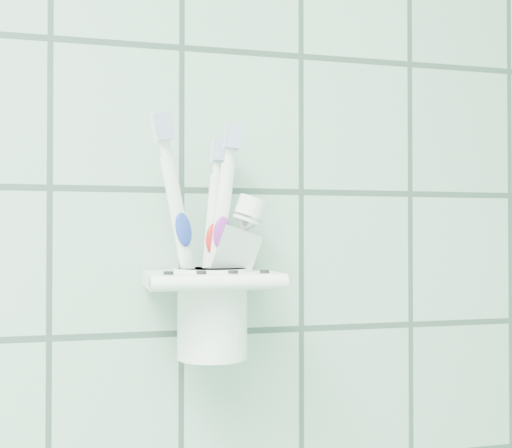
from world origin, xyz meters
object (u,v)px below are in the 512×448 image
at_px(holder_bracket, 211,281).
at_px(toothbrush_blue, 202,240).
at_px(toothbrush_orange, 206,233).
at_px(toothpaste_tube, 203,256).
at_px(cup, 212,309).
at_px(toothbrush_pink, 203,229).

bearing_deg(holder_bracket, toothbrush_blue, 147.71).
xyz_separation_m(toothbrush_orange, toothpaste_tube, (-0.00, 0.00, -0.02)).
bearing_deg(toothbrush_blue, cup, -13.48).
distance_m(cup, toothbrush_orange, 0.07).
bearing_deg(toothbrush_pink, toothbrush_orange, -37.01).
height_order(holder_bracket, cup, same).
height_order(toothbrush_blue, toothbrush_orange, toothbrush_orange).
xyz_separation_m(holder_bracket, toothpaste_tube, (-0.01, 0.01, 0.02)).
distance_m(holder_bracket, toothbrush_pink, 0.05).
bearing_deg(toothpaste_tube, toothbrush_pink, -101.45).
xyz_separation_m(cup, toothpaste_tube, (-0.01, 0.01, 0.05)).
relative_size(toothbrush_orange, toothpaste_tube, 1.33).
bearing_deg(holder_bracket, toothpaste_tube, 114.53).
height_order(cup, toothpaste_tube, toothpaste_tube).
xyz_separation_m(toothbrush_blue, toothbrush_orange, (0.00, 0.01, 0.01)).
distance_m(holder_bracket, toothbrush_orange, 0.04).
bearing_deg(toothbrush_pink, holder_bracket, -83.38).
bearing_deg(toothbrush_pink, toothpaste_tube, 61.45).
distance_m(toothbrush_pink, toothpaste_tube, 0.03).
xyz_separation_m(holder_bracket, cup, (0.00, 0.00, -0.03)).
bearing_deg(toothbrush_orange, toothbrush_pink, 160.13).
distance_m(holder_bracket, cup, 0.03).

